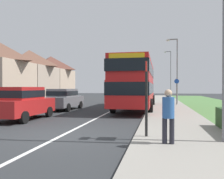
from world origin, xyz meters
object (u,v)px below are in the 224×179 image
object	(u,v)px
bus_stop_sign	(146,93)
street_lamp_far	(170,71)
double_decker_bus	(136,82)
pedestrian_at_stop	(168,114)
street_lamp_mid	(176,66)
parked_car_red	(22,102)
cycle_route_sign	(177,91)
parked_car_grey	(64,98)

from	to	relation	value
bus_stop_sign	street_lamp_far	bearing A→B (deg)	85.91
double_decker_bus	bus_stop_sign	size ratio (longest dim) A/B	4.37
pedestrian_at_stop	street_lamp_far	world-z (taller)	street_lamp_far
bus_stop_sign	street_lamp_mid	world-z (taller)	street_lamp_mid
street_lamp_mid	street_lamp_far	distance (m)	15.67
parked_car_red	street_lamp_mid	xyz separation A→B (m)	(8.82, 12.59, 2.86)
cycle_route_sign	street_lamp_far	bearing A→B (deg)	89.27
pedestrian_at_stop	street_lamp_mid	size ratio (longest dim) A/B	0.25
parked_car_grey	pedestrian_at_stop	size ratio (longest dim) A/B	2.54
double_decker_bus	cycle_route_sign	xyz separation A→B (m)	(3.41, 3.83, -0.72)
street_lamp_far	bus_stop_sign	bearing A→B (deg)	-94.09
double_decker_bus	street_lamp_far	distance (m)	21.40
bus_stop_sign	street_lamp_far	distance (m)	31.89
pedestrian_at_stop	bus_stop_sign	bearing A→B (deg)	126.92
pedestrian_at_stop	bus_stop_sign	distance (m)	1.24
bus_stop_sign	street_lamp_far	xyz separation A→B (m)	(2.26, 31.68, 2.88)
street_lamp_mid	bus_stop_sign	bearing A→B (deg)	-97.42
cycle_route_sign	pedestrian_at_stop	bearing A→B (deg)	-95.11
double_decker_bus	cycle_route_sign	world-z (taller)	double_decker_bus
street_lamp_far	parked_car_red	bearing A→B (deg)	-107.66
street_lamp_mid	cycle_route_sign	bearing A→B (deg)	-91.65
parked_car_grey	street_lamp_far	xyz separation A→B (m)	(9.01, 22.78, 3.53)
pedestrian_at_stop	bus_stop_sign	xyz separation A→B (m)	(-0.66, 0.88, 0.56)
parked_car_red	street_lamp_mid	size ratio (longest dim) A/B	0.62
parked_car_red	street_lamp_far	xyz separation A→B (m)	(8.99, 28.24, 3.47)
cycle_route_sign	street_lamp_mid	xyz separation A→B (m)	(0.04, 1.49, 2.39)
parked_car_grey	double_decker_bus	bearing A→B (deg)	18.59
cycle_route_sign	street_lamp_mid	world-z (taller)	street_lamp_mid
bus_stop_sign	cycle_route_sign	bearing A→B (deg)	82.00
double_decker_bus	street_lamp_far	world-z (taller)	street_lamp_far
pedestrian_at_stop	cycle_route_sign	bearing A→B (deg)	84.89
cycle_route_sign	street_lamp_far	xyz separation A→B (m)	(0.22, 17.14, 2.99)
parked_car_grey	street_lamp_mid	xyz separation A→B (m)	(8.84, 7.13, 2.92)
bus_stop_sign	street_lamp_mid	xyz separation A→B (m)	(2.09, 16.02, 2.27)
double_decker_bus	street_lamp_mid	bearing A→B (deg)	56.97
double_decker_bus	pedestrian_at_stop	bearing A→B (deg)	-80.05
parked_car_grey	street_lamp_far	bearing A→B (deg)	68.41
double_decker_bus	cycle_route_sign	distance (m)	5.18
pedestrian_at_stop	cycle_route_sign	distance (m)	15.49
parked_car_red	cycle_route_sign	xyz separation A→B (m)	(8.77, 11.10, 0.47)
parked_car_red	bus_stop_sign	bearing A→B (deg)	-27.02
street_lamp_mid	street_lamp_far	bearing A→B (deg)	89.35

